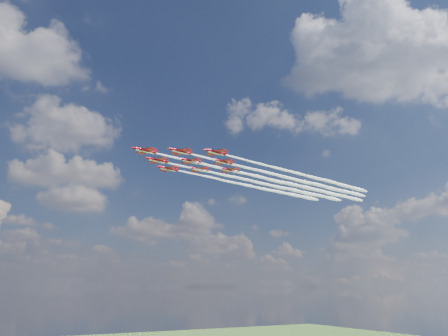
{
  "coord_description": "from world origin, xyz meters",
  "views": [
    {
      "loc": [
        -65.5,
        -143.32,
        43.3
      ],
      "look_at": [
        10.61,
        -5.67,
        86.3
      ],
      "focal_mm": 35.0,
      "sensor_mm": 36.0,
      "label": 1
    }
  ],
  "objects": [
    {
      "name": "jet_lead",
      "position": [
        26.44,
        1.77,
        87.39
      ],
      "size": [
        102.48,
        26.66,
        2.51
      ],
      "rotation": [
        0.0,
        0.0,
        0.22
      ],
      "color": "#A10819"
    },
    {
      "name": "jet_row2_port",
      "position": [
        37.29,
        -3.11,
        87.39
      ],
      "size": [
        102.48,
        26.66,
        2.51
      ],
      "rotation": [
        0.0,
        0.0,
        0.22
      ],
      "color": "#A10819"
    },
    {
      "name": "jet_row2_starb",
      "position": [
        34.21,
        10.79,
        87.39
      ],
      "size": [
        102.48,
        26.66,
        2.51
      ],
      "rotation": [
        0.0,
        0.0,
        0.22
      ],
      "color": "#A10819"
    },
    {
      "name": "jet_row3_port",
      "position": [
        48.15,
        -7.99,
        87.39
      ],
      "size": [
        102.48,
        26.66,
        2.51
      ],
      "rotation": [
        0.0,
        0.0,
        0.22
      ],
      "color": "#A10819"
    },
    {
      "name": "jet_row3_centre",
      "position": [
        45.07,
        5.91,
        87.39
      ],
      "size": [
        102.48,
        26.66,
        2.51
      ],
      "rotation": [
        0.0,
        0.0,
        0.22
      ],
      "color": "#A10819"
    },
    {
      "name": "jet_row3_starb",
      "position": [
        41.99,
        19.8,
        87.39
      ],
      "size": [
        102.48,
        26.66,
        2.51
      ],
      "rotation": [
        0.0,
        0.0,
        0.22
      ],
      "color": "#A10819"
    },
    {
      "name": "jet_row4_port",
      "position": [
        55.92,
        1.02,
        87.39
      ],
      "size": [
        102.48,
        26.66,
        2.51
      ],
      "rotation": [
        0.0,
        0.0,
        0.22
      ],
      "color": "#A10819"
    },
    {
      "name": "jet_row4_starb",
      "position": [
        52.84,
        14.92,
        87.39
      ],
      "size": [
        102.48,
        26.66,
        2.51
      ],
      "rotation": [
        0.0,
        0.0,
        0.22
      ],
      "color": "#A10819"
    },
    {
      "name": "jet_tail",
      "position": [
        63.7,
        10.04,
        87.39
      ],
      "size": [
        102.48,
        26.66,
        2.51
      ],
      "rotation": [
        0.0,
        0.0,
        0.22
      ],
      "color": "#A10819"
    }
  ]
}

